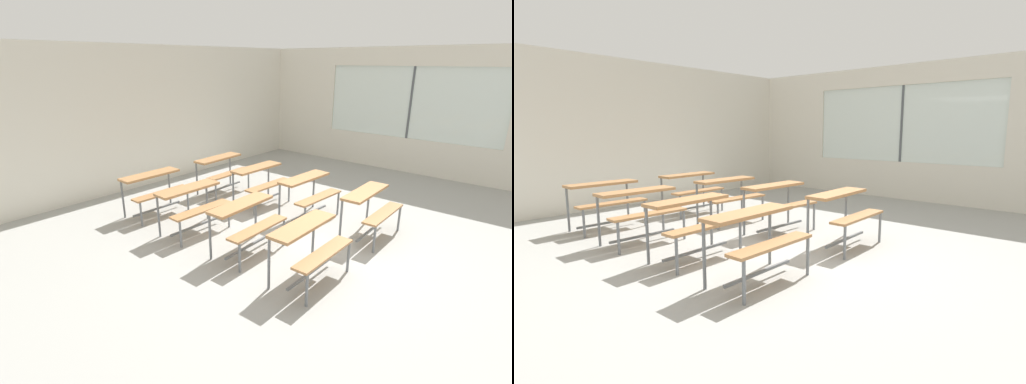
{
  "view_description": "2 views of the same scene",
  "coord_description": "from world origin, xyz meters",
  "views": [
    {
      "loc": [
        -4.56,
        -2.84,
        2.68
      ],
      "look_at": [
        -0.01,
        1.1,
        0.6
      ],
      "focal_mm": 26.77,
      "sensor_mm": 36.0,
      "label": 1
    },
    {
      "loc": [
        -3.8,
        -3.3,
        1.6
      ],
      "look_at": [
        0.71,
        0.68,
        0.64
      ],
      "focal_mm": 28.0,
      "sensor_mm": 36.0,
      "label": 2
    }
  ],
  "objects": [
    {
      "name": "desk_bench_r2c0",
      "position": [
        -0.88,
        1.7,
        0.56
      ],
      "size": [
        1.11,
        0.62,
        0.74
      ],
      "rotation": [
        0.0,
        0.0,
        -0.02
      ],
      "color": "#A87547",
      "rests_on": "ground"
    },
    {
      "name": "desk_bench_r2c1",
      "position": [
        0.8,
        1.69,
        0.56
      ],
      "size": [
        1.13,
        0.64,
        0.74
      ],
      "rotation": [
        0.0,
        0.0,
        -0.04
      ],
      "color": "#A87547",
      "rests_on": "ground"
    },
    {
      "name": "wall_back",
      "position": [
        0.0,
        4.5,
        1.5
      ],
      "size": [
        10.0,
        0.12,
        3.0
      ],
      "primitive_type": "cube",
      "color": "silver",
      "rests_on": "ground"
    },
    {
      "name": "desk_bench_r0c1",
      "position": [
        0.84,
        -0.54,
        0.56
      ],
      "size": [
        1.12,
        0.62,
        0.74
      ],
      "rotation": [
        0.0,
        0.0,
        0.03
      ],
      "color": "#A87547",
      "rests_on": "ground"
    },
    {
      "name": "desk_bench_r3c0",
      "position": [
        -0.83,
        2.84,
        0.56
      ],
      "size": [
        1.1,
        0.6,
        0.74
      ],
      "rotation": [
        0.0,
        0.0,
        -0.01
      ],
      "color": "#A87547",
      "rests_on": "ground"
    },
    {
      "name": "desk_bench_r0c0",
      "position": [
        -0.88,
        -0.53,
        0.56
      ],
      "size": [
        1.11,
        0.6,
        0.74
      ],
      "rotation": [
        0.0,
        0.0,
        0.01
      ],
      "color": "#A87547",
      "rests_on": "ground"
    },
    {
      "name": "desk_bench_r1c0",
      "position": [
        -0.83,
        0.56,
        0.56
      ],
      "size": [
        1.12,
        0.62,
        0.74
      ],
      "rotation": [
        0.0,
        0.0,
        0.03
      ],
      "color": "#A87547",
      "rests_on": "ground"
    },
    {
      "name": "ground",
      "position": [
        0.0,
        0.0,
        -0.03
      ],
      "size": [
        10.0,
        9.0,
        0.05
      ],
      "primitive_type": "cube",
      "color": "#9E9E99"
    },
    {
      "name": "desk_bench_r3c1",
      "position": [
        0.85,
        2.8,
        0.56
      ],
      "size": [
        1.11,
        0.61,
        0.74
      ],
      "rotation": [
        0.0,
        0.0,
        0.02
      ],
      "color": "#A87547",
      "rests_on": "ground"
    },
    {
      "name": "desk_bench_r1c1",
      "position": [
        0.83,
        0.61,
        0.56
      ],
      "size": [
        1.13,
        0.64,
        0.74
      ],
      "rotation": [
        0.0,
        0.0,
        -0.05
      ],
      "color": "#A87547",
      "rests_on": "ground"
    },
    {
      "name": "wall_right",
      "position": [
        5.0,
        -0.13,
        1.45
      ],
      "size": [
        0.12,
        9.0,
        3.0
      ],
      "color": "silver",
      "rests_on": "ground"
    }
  ]
}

